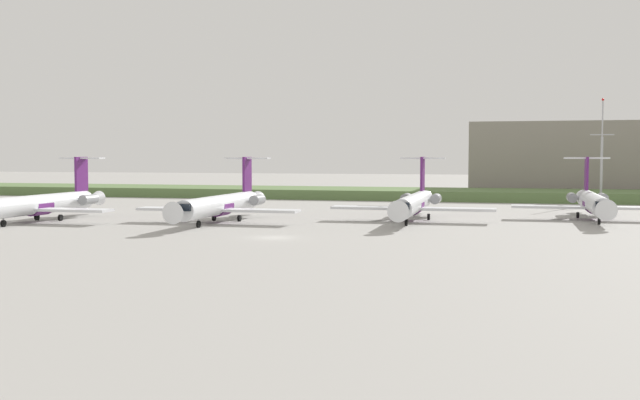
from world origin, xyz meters
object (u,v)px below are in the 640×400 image
(regional_jet_third, at_px, (222,204))
(regional_jet_second, at_px, (41,204))
(regional_jet_fifth, at_px, (593,202))
(regional_jet_fourth, at_px, (414,203))
(antenna_mast, at_px, (602,159))

(regional_jet_third, bearing_deg, regional_jet_second, -167.90)
(regional_jet_third, bearing_deg, regional_jet_fifth, 19.01)
(regional_jet_fourth, xyz_separation_m, antenna_mast, (30.21, 48.02, 5.89))
(regional_jet_second, distance_m, regional_jet_third, 25.38)
(regional_jet_fifth, bearing_deg, regional_jet_third, -160.99)
(regional_jet_third, relative_size, regional_jet_fourth, 1.00)
(regional_jet_fourth, relative_size, antenna_mast, 1.54)
(regional_jet_fifth, distance_m, antenna_mast, 40.47)
(regional_jet_second, relative_size, regional_jet_third, 1.00)
(regional_jet_third, relative_size, regional_jet_fifth, 1.00)
(regional_jet_fourth, bearing_deg, regional_jet_third, -160.64)
(regional_jet_third, distance_m, regional_jet_fifth, 53.12)
(regional_jet_second, bearing_deg, regional_jet_third, 12.10)
(regional_jet_second, distance_m, regional_jet_fifth, 78.37)
(regional_jet_second, height_order, regional_jet_fifth, same)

